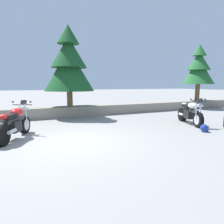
{
  "coord_description": "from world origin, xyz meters",
  "views": [
    {
      "loc": [
        -1.28,
        -5.77,
        1.71
      ],
      "look_at": [
        1.89,
        1.2,
        0.65
      ],
      "focal_mm": 31.73,
      "sensor_mm": 36.0,
      "label": 1
    }
  ],
  "objects_px": {
    "motorcycle_red_near_left": "(15,124)",
    "motorcycle_white_centre": "(190,113)",
    "pine_tree_mid_left": "(69,63)",
    "rider_helmet": "(204,128)",
    "pine_tree_mid_right": "(199,68)"
  },
  "relations": [
    {
      "from": "motorcycle_white_centre",
      "to": "rider_helmet",
      "type": "xyz_separation_m",
      "value": [
        -0.6,
        -1.28,
        -0.35
      ]
    },
    {
      "from": "rider_helmet",
      "to": "motorcycle_red_near_left",
      "type": "bearing_deg",
      "value": 163.75
    },
    {
      "from": "motorcycle_red_near_left",
      "to": "rider_helmet",
      "type": "distance_m",
      "value": 6.52
    },
    {
      "from": "pine_tree_mid_left",
      "to": "pine_tree_mid_right",
      "type": "relative_size",
      "value": 1.04
    },
    {
      "from": "motorcycle_white_centre",
      "to": "pine_tree_mid_right",
      "type": "distance_m",
      "value": 7.06
    },
    {
      "from": "motorcycle_white_centre",
      "to": "pine_tree_mid_left",
      "type": "height_order",
      "value": "pine_tree_mid_left"
    },
    {
      "from": "motorcycle_red_near_left",
      "to": "motorcycle_white_centre",
      "type": "relative_size",
      "value": 0.97
    },
    {
      "from": "motorcycle_red_near_left",
      "to": "pine_tree_mid_left",
      "type": "height_order",
      "value": "pine_tree_mid_left"
    },
    {
      "from": "pine_tree_mid_left",
      "to": "pine_tree_mid_right",
      "type": "bearing_deg",
      "value": 1.1
    },
    {
      "from": "motorcycle_red_near_left",
      "to": "pine_tree_mid_right",
      "type": "distance_m",
      "value": 12.73
    },
    {
      "from": "motorcycle_red_near_left",
      "to": "motorcycle_white_centre",
      "type": "height_order",
      "value": "same"
    },
    {
      "from": "motorcycle_red_near_left",
      "to": "rider_helmet",
      "type": "height_order",
      "value": "motorcycle_red_near_left"
    },
    {
      "from": "pine_tree_mid_left",
      "to": "motorcycle_red_near_left",
      "type": "bearing_deg",
      "value": -125.54
    },
    {
      "from": "rider_helmet",
      "to": "pine_tree_mid_right",
      "type": "height_order",
      "value": "pine_tree_mid_right"
    },
    {
      "from": "motorcycle_white_centre",
      "to": "pine_tree_mid_right",
      "type": "xyz_separation_m",
      "value": [
        5.06,
        4.29,
        2.43
      ]
    }
  ]
}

